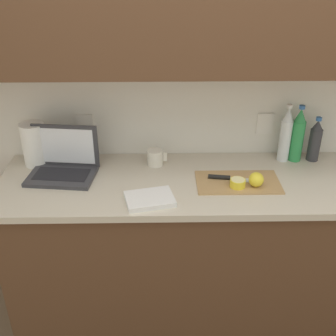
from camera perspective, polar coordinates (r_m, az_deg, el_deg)
The scene contains 14 objects.
ground_plane at distance 2.71m, azimuth 7.76°, elevation -18.43°, with size 12.00×12.00×0.00m, color brown.
wall_back at distance 2.14m, azimuth 9.67°, elevation 16.97°, with size 5.20×0.38×2.60m.
counter_unit at distance 2.40m, azimuth 8.99°, elevation -10.76°, with size 2.41×0.61×0.91m.
laptop at distance 2.22m, azimuth -13.98°, elevation 0.59°, with size 0.36×0.27×0.24m.
cutting_board at distance 2.12m, azimuth 9.56°, elevation -1.91°, with size 0.41×0.23×0.01m, color tan.
knife at distance 2.13m, azimuth 7.69°, elevation -1.29°, with size 0.25×0.07×0.02m.
lemon_half_cut at distance 2.07m, azimuth 9.41°, elevation -2.01°, with size 0.08×0.08×0.04m.
lemon_whole_beside at distance 2.08m, azimuth 11.86°, elevation -1.54°, with size 0.07×0.07×0.07m.
bottle_green_soda at distance 2.40m, azimuth 19.29°, elevation 3.50°, with size 0.07×0.07×0.25m.
bottle_oil_tall at distance 2.36m, azimuth 17.15°, elevation 4.22°, with size 0.07×0.07×0.31m.
bottle_water_clear at distance 2.34m, azimuth 15.64°, elevation 4.30°, with size 0.06×0.06×0.32m.
measuring_cup at distance 2.25m, azimuth -1.74°, elevation 1.44°, with size 0.11×0.09×0.09m.
paper_towel_roll at distance 2.33m, azimuth -17.64°, elevation 3.07°, with size 0.13×0.13×0.23m.
dish_towel at distance 1.95m, azimuth -2.50°, elevation -4.21°, with size 0.22×0.16×0.02m, color white.
Camera 1 is at (-0.38, -1.83, 1.97)m, focal length 45.00 mm.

